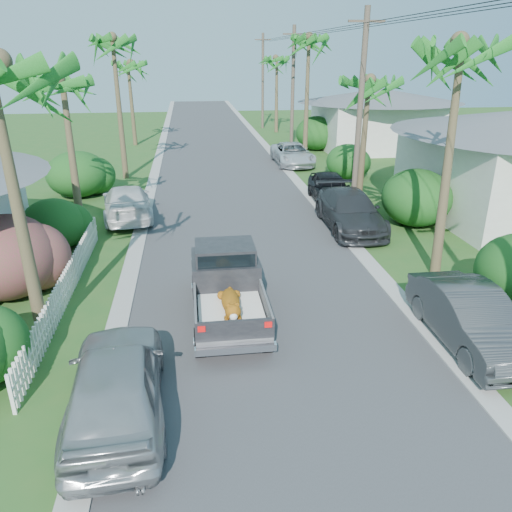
{
  "coord_description": "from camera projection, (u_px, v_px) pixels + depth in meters",
  "views": [
    {
      "loc": [
        -2.03,
        -9.2,
        7.14
      ],
      "look_at": [
        -0.17,
        4.8,
        1.4
      ],
      "focal_mm": 35.0,
      "sensor_mm": 36.0,
      "label": 1
    }
  ],
  "objects": [
    {
      "name": "ground",
      "position": [
        291.0,
        391.0,
        11.39
      ],
      "size": [
        120.0,
        120.0,
        0.0
      ],
      "primitive_type": "plane",
      "color": "#295A21",
      "rests_on": "ground"
    },
    {
      "name": "parked_car_rm",
      "position": [
        350.0,
        211.0,
        21.69
      ],
      "size": [
        2.33,
        5.48,
        1.58
      ],
      "primitive_type": "imported",
      "rotation": [
        0.0,
        0.0,
        -0.02
      ],
      "color": "#292B2E",
      "rests_on": "ground"
    },
    {
      "name": "house_right_far",
      "position": [
        378.0,
        121.0,
        39.72
      ],
      "size": [
        9.0,
        8.0,
        4.6
      ],
      "color": "silver",
      "rests_on": "ground"
    },
    {
      "name": "shrub_r_b",
      "position": [
        416.0,
        198.0,
        21.97
      ],
      "size": [
        3.0,
        3.3,
        2.5
      ],
      "primitive_type": "ellipsoid",
      "color": "#154C1D",
      "rests_on": "ground"
    },
    {
      "name": "parked_car_rd",
      "position": [
        293.0,
        154.0,
        34.27
      ],
      "size": [
        2.47,
        5.22,
        1.44
      ],
      "primitive_type": "imported",
      "rotation": [
        0.0,
        0.0,
        0.02
      ],
      "color": "silver",
      "rests_on": "ground"
    },
    {
      "name": "shrub_l_c",
      "position": [
        53.0,
        225.0,
        19.29
      ],
      "size": [
        2.4,
        2.64,
        2.0
      ],
      "primitive_type": "ellipsoid",
      "color": "#154C1D",
      "rests_on": "ground"
    },
    {
      "name": "parked_car_ln",
      "position": [
        116.0,
        384.0,
        10.28
      ],
      "size": [
        2.24,
        4.96,
        1.65
      ],
      "primitive_type": "imported",
      "rotation": [
        0.0,
        0.0,
        3.2
      ],
      "color": "#9DA0A4",
      "rests_on": "ground"
    },
    {
      "name": "utility_pole_c",
      "position": [
        293.0,
        91.0,
        36.05
      ],
      "size": [
        1.6,
        0.26,
        9.0
      ],
      "color": "brown",
      "rests_on": "ground"
    },
    {
      "name": "pickup_truck",
      "position": [
        226.0,
        281.0,
        14.47
      ],
      "size": [
        1.98,
        5.12,
        2.06
      ],
      "color": "black",
      "rests_on": "ground"
    },
    {
      "name": "palm_r_a",
      "position": [
        465.0,
        43.0,
        14.87
      ],
      "size": [
        4.4,
        4.4,
        8.7
      ],
      "color": "brown",
      "rests_on": "ground"
    },
    {
      "name": "palm_r_d",
      "position": [
        277.0,
        58.0,
        46.37
      ],
      "size": [
        4.4,
        4.4,
        8.0
      ],
      "color": "brown",
      "rests_on": "ground"
    },
    {
      "name": "shrub_r_d",
      "position": [
        316.0,
        133.0,
        39.42
      ],
      "size": [
        3.2,
        3.52,
        2.6
      ],
      "primitive_type": "ellipsoid",
      "color": "#154C1D",
      "rests_on": "ground"
    },
    {
      "name": "palm_l_b",
      "position": [
        62.0,
        81.0,
        19.26
      ],
      "size": [
        4.4,
        4.4,
        7.4
      ],
      "color": "brown",
      "rests_on": "ground"
    },
    {
      "name": "palm_l_d",
      "position": [
        128.0,
        63.0,
        39.38
      ],
      "size": [
        4.4,
        4.4,
        7.7
      ],
      "color": "brown",
      "rests_on": "ground"
    },
    {
      "name": "shrub_r_c",
      "position": [
        348.0,
        162.0,
        30.27
      ],
      "size": [
        2.6,
        2.86,
        2.1
      ],
      "primitive_type": "ellipsoid",
      "color": "#154C1D",
      "rests_on": "ground"
    },
    {
      "name": "picket_fence",
      "position": [
        68.0,
        284.0,
        15.51
      ],
      "size": [
        0.1,
        11.0,
        1.0
      ],
      "primitive_type": "cube",
      "color": "white",
      "rests_on": "ground"
    },
    {
      "name": "road",
      "position": [
        220.0,
        165.0,
        34.34
      ],
      "size": [
        8.0,
        100.0,
        0.02
      ],
      "primitive_type": "cube",
      "color": "#38383A",
      "rests_on": "ground"
    },
    {
      "name": "curb_right",
      "position": [
        281.0,
        163.0,
        34.85
      ],
      "size": [
        0.6,
        100.0,
        0.06
      ],
      "primitive_type": "cube",
      "color": "#A5A39E",
      "rests_on": "ground"
    },
    {
      "name": "utility_pole_d",
      "position": [
        263.0,
        81.0,
        49.82
      ],
      "size": [
        1.6,
        0.26,
        9.0
      ],
      "color": "brown",
      "rests_on": "ground"
    },
    {
      "name": "utility_pole_b",
      "position": [
        360.0,
        115.0,
        22.27
      ],
      "size": [
        1.6,
        0.26,
        9.0
      ],
      "color": "brown",
      "rests_on": "ground"
    },
    {
      "name": "shrub_l_b",
      "position": [
        7.0,
        257.0,
        15.45
      ],
      "size": [
        3.0,
        3.3,
        2.6
      ],
      "primitive_type": "ellipsoid",
      "color": "#B3194E",
      "rests_on": "ground"
    },
    {
      "name": "palm_r_b",
      "position": [
        369.0,
        81.0,
        23.72
      ],
      "size": [
        4.4,
        4.4,
        7.2
      ],
      "color": "brown",
      "rests_on": "ground"
    },
    {
      "name": "palm_r_c",
      "position": [
        309.0,
        38.0,
        32.96
      ],
      "size": [
        4.4,
        4.4,
        9.4
      ],
      "color": "brown",
      "rests_on": "ground"
    },
    {
      "name": "palm_l_c",
      "position": [
        112.0,
        39.0,
        27.87
      ],
      "size": [
        4.4,
        4.4,
        9.2
      ],
      "color": "brown",
      "rests_on": "ground"
    },
    {
      "name": "parked_car_lf",
      "position": [
        127.0,
        203.0,
        23.01
      ],
      "size": [
        2.8,
        5.46,
        1.52
      ],
      "primitive_type": "imported",
      "rotation": [
        0.0,
        0.0,
        3.27
      ],
      "color": "silver",
      "rests_on": "ground"
    },
    {
      "name": "shrub_l_d",
      "position": [
        77.0,
        174.0,
        26.48
      ],
      "size": [
        3.2,
        3.52,
        2.4
      ],
      "primitive_type": "ellipsoid",
      "color": "#154C1D",
      "rests_on": "ground"
    },
    {
      "name": "parked_car_rn",
      "position": [
        470.0,
        318.0,
        12.96
      ],
      "size": [
        1.65,
        4.61,
        1.51
      ],
      "primitive_type": "imported",
      "rotation": [
        0.0,
        0.0,
        -0.01
      ],
      "color": "#323538",
      "rests_on": "ground"
    },
    {
      "name": "parked_car_rf",
      "position": [
        330.0,
        188.0,
        25.48
      ],
      "size": [
        2.06,
        4.54,
        1.51
      ],
      "primitive_type": "imported",
      "rotation": [
        0.0,
        0.0,
        -0.06
      ],
      "color": "black",
      "rests_on": "ground"
    },
    {
      "name": "curb_left",
      "position": [
        156.0,
        167.0,
        33.8
      ],
      "size": [
        0.6,
        100.0,
        0.06
      ],
      "primitive_type": "cube",
      "color": "#A5A39E",
      "rests_on": "ground"
    }
  ]
}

